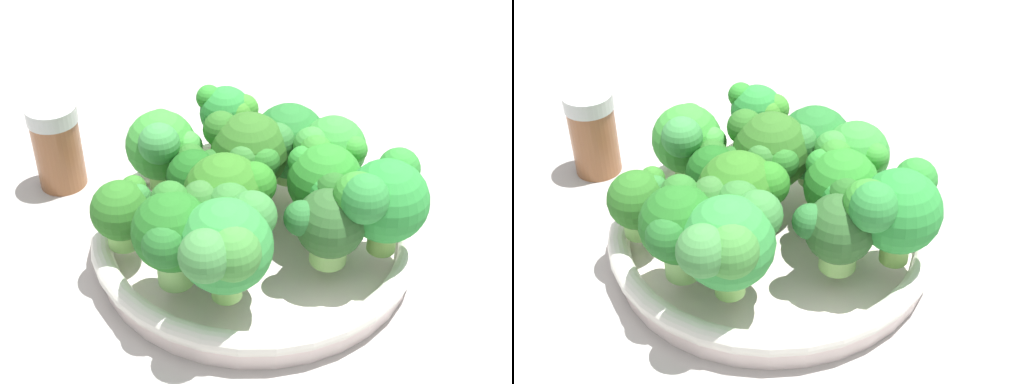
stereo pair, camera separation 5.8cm
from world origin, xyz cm
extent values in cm
cube|color=#AAA3A0|center=(0.00, 0.00, -1.25)|extent=(130.00, 130.00, 2.50)
cylinder|color=silver|center=(0.35, -0.62, 0.71)|extent=(25.17, 25.17, 1.41)
torus|color=silver|center=(0.35, -0.62, 2.27)|extent=(26.22, 26.22, 1.72)
cylinder|color=#8ECD5D|center=(-2.67, 5.89, 4.52)|extent=(2.45, 2.45, 2.78)
sphere|color=#378F37|center=(-2.67, 5.89, 7.64)|extent=(5.32, 5.32, 5.32)
sphere|color=#348D2E|center=(-1.07, 7.14, 8.54)|extent=(2.18, 2.18, 2.18)
sphere|color=#388C36|center=(-1.81, 3.97, 8.66)|extent=(2.94, 2.94, 2.94)
cylinder|color=#8FCD6C|center=(6.32, -7.04, 4.53)|extent=(2.62, 2.62, 2.80)
sphere|color=#226A20|center=(6.32, -7.04, 7.78)|extent=(5.69, 5.69, 5.69)
sphere|color=#246827|center=(8.10, -7.49, 8.17)|extent=(3.27, 3.27, 3.27)
sphere|color=#2A6F26|center=(4.70, -7.08, 9.21)|extent=(2.80, 2.80, 2.80)
cylinder|color=#89CF60|center=(8.15, -3.53, 4.37)|extent=(2.20, 2.20, 2.46)
sphere|color=green|center=(8.15, -3.53, 7.74)|extent=(6.58, 6.58, 6.58)
sphere|color=#3E8736|center=(9.95, -3.20, 8.71)|extent=(3.90, 3.90, 3.90)
sphere|color=#398239|center=(6.38, -1.55, 8.74)|extent=(3.52, 3.52, 3.52)
sphere|color=#40853F|center=(10.51, -4.94, 9.09)|extent=(3.57, 3.57, 3.57)
cylinder|color=#84BC61|center=(5.32, 4.21, 4.08)|extent=(2.78, 2.78, 1.88)
sphere|color=#2B5927|center=(5.32, 4.21, 6.70)|extent=(5.17, 5.17, 5.17)
sphere|color=#245E20|center=(3.29, 4.66, 8.06)|extent=(2.89, 2.89, 2.89)
sphere|color=#27682D|center=(5.44, 2.08, 7.43)|extent=(2.61, 2.61, 2.61)
cylinder|color=#87B551|center=(-1.00, -5.27, 4.31)|extent=(1.92, 1.92, 2.35)
sphere|color=#1B5C1B|center=(-1.00, -5.27, 6.90)|extent=(4.37, 4.37, 4.37)
sphere|color=#296522|center=(-2.64, -5.44, 7.48)|extent=(2.52, 2.52, 2.52)
sphere|color=#235B20|center=(-1.81, -3.89, 7.32)|extent=(2.59, 2.59, 2.59)
sphere|color=#2C652C|center=(-1.29, -3.77, 7.66)|extent=(1.81, 1.81, 1.81)
cylinder|color=#93C25B|center=(2.47, -3.13, 4.42)|extent=(1.94, 1.94, 2.57)
sphere|color=#307221|center=(2.47, -3.13, 7.71)|extent=(6.17, 6.17, 6.17)
sphere|color=#327430|center=(4.97, -2.97, 8.60)|extent=(3.39, 3.39, 3.39)
sphere|color=#346D2E|center=(4.35, -4.94, 8.83)|extent=(2.77, 2.77, 2.77)
sphere|color=#2A7921|center=(2.40, -0.99, 8.43)|extent=(3.35, 3.35, 3.35)
cylinder|color=#7CB14C|center=(-9.57, -2.13, 4.49)|extent=(2.07, 2.07, 2.71)
sphere|color=#2A8736|center=(-9.57, -2.13, 7.34)|extent=(4.60, 4.60, 4.60)
sphere|color=#3A8C2B|center=(-9.37, -0.62, 7.75)|extent=(2.56, 2.56, 2.56)
sphere|color=#3A8228|center=(-8.65, -1.19, 7.64)|extent=(2.53, 2.53, 2.53)
sphere|color=#2D8A2B|center=(-10.16, -3.53, 8.56)|extent=(2.24, 2.24, 2.24)
cylinder|color=#85BA5B|center=(1.10, 4.55, 4.28)|extent=(1.95, 1.95, 2.29)
sphere|color=#2A8027|center=(1.10, 4.55, 7.31)|extent=(5.80, 5.80, 5.80)
sphere|color=#2B842C|center=(0.16, 3.03, 8.49)|extent=(2.41, 2.41, 2.41)
sphere|color=#2C8C33|center=(3.11, 4.44, 7.72)|extent=(3.10, 3.10, 3.10)
sphere|color=#32802A|center=(-0.63, 4.09, 8.82)|extent=(2.66, 2.66, 2.66)
cylinder|color=#91BE66|center=(-2.98, -0.77, 4.40)|extent=(2.24, 2.24, 2.53)
sphere|color=#2E6621|center=(-2.98, -0.77, 7.69)|extent=(6.24, 6.24, 6.24)
sphere|color=#35752F|center=(-1.06, -1.40, 8.36)|extent=(2.74, 2.74, 2.74)
sphere|color=#2A7026|center=(-0.94, -0.05, 8.08)|extent=(2.80, 2.80, 2.80)
sphere|color=#2A6821|center=(-4.20, -2.89, 9.10)|extent=(2.94, 2.94, 2.94)
cylinder|color=#82BF59|center=(-5.23, -7.75, 4.26)|extent=(2.45, 2.45, 2.25)
sphere|color=green|center=(-5.23, -7.75, 7.26)|extent=(5.77, 5.77, 5.77)
sphere|color=#3A8C42|center=(-3.09, -7.80, 8.82)|extent=(3.30, 3.30, 3.30)
sphere|color=green|center=(-4.23, -5.63, 7.68)|extent=(2.49, 2.49, 2.49)
sphere|color=green|center=(-7.48, -7.68, 7.93)|extent=(2.45, 2.45, 2.45)
cylinder|color=#92CA6B|center=(-5.31, 2.75, 3.98)|extent=(2.65, 2.65, 1.69)
sphere|color=#256F2D|center=(-5.31, 2.75, 6.87)|extent=(6.30, 6.30, 6.30)
sphere|color=#2F7030|center=(-3.22, 1.43, 8.26)|extent=(3.06, 3.06, 3.06)
sphere|color=#22781E|center=(-7.04, 3.81, 7.30)|extent=(2.57, 2.57, 2.57)
cylinder|color=#82C35B|center=(1.75, -10.84, 3.98)|extent=(2.57, 2.57, 1.69)
sphere|color=#2B6C22|center=(1.75, -10.84, 6.32)|extent=(4.59, 4.59, 4.59)
sphere|color=#2E7530|center=(1.26, -9.46, 7.07)|extent=(1.97, 1.97, 1.97)
sphere|color=#337727|center=(0.10, -9.87, 6.99)|extent=(2.02, 2.02, 2.02)
cylinder|color=#7AB14E|center=(4.50, 8.44, 4.42)|extent=(2.18, 2.18, 2.58)
sphere|color=#2A8A35|center=(4.50, 8.44, 7.73)|extent=(6.20, 6.20, 6.20)
sphere|color=#2C8236|center=(6.05, 6.33, 9.27)|extent=(3.59, 3.59, 3.59)
sphere|color=#348B2D|center=(5.41, 6.02, 9.01)|extent=(3.61, 3.61, 3.61)
sphere|color=#2E8831|center=(2.51, 9.70, 9.07)|extent=(3.18, 3.18, 3.18)
cylinder|color=brown|center=(-10.94, -17.09, 3.32)|extent=(4.21, 4.21, 6.64)
cylinder|color=#B7BDB8|center=(-10.94, -17.09, 7.38)|extent=(4.42, 4.42, 1.47)
camera|label=1|loc=(46.13, -5.55, 41.18)|focal=52.91mm
camera|label=2|loc=(46.38, 0.22, 41.18)|focal=52.91mm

